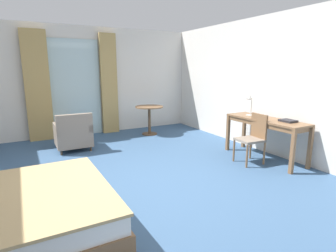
% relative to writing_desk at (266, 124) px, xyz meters
% --- Properties ---
extents(ground, '(6.52, 7.92, 0.10)m').
position_rel_writing_desk_xyz_m(ground, '(-2.58, 0.00, -0.73)').
color(ground, '#38567A').
extents(wall_back, '(6.12, 0.12, 2.72)m').
position_rel_writing_desk_xyz_m(wall_back, '(-2.58, 3.71, 0.68)').
color(wall_back, silver).
rests_on(wall_back, ground).
extents(wall_right, '(0.12, 7.52, 2.72)m').
position_rel_writing_desk_xyz_m(wall_right, '(0.42, 0.00, 0.68)').
color(wall_right, silver).
rests_on(wall_right, ground).
extents(balcony_glass_door, '(1.26, 0.02, 2.40)m').
position_rel_writing_desk_xyz_m(balcony_glass_door, '(-2.77, 3.63, 0.52)').
color(balcony_glass_door, silver).
rests_on(balcony_glass_door, ground).
extents(curtain_panel_left, '(0.55, 0.10, 2.56)m').
position_rel_writing_desk_xyz_m(curtain_panel_left, '(-3.62, 3.53, 0.60)').
color(curtain_panel_left, tan).
rests_on(curtain_panel_left, ground).
extents(curtain_panel_right, '(0.42, 0.10, 2.56)m').
position_rel_writing_desk_xyz_m(curtain_panel_right, '(-1.92, 3.53, 0.60)').
color(curtain_panel_right, tan).
rests_on(curtain_panel_right, ground).
extents(writing_desk, '(0.55, 1.60, 0.78)m').
position_rel_writing_desk_xyz_m(writing_desk, '(0.00, 0.00, 0.00)').
color(writing_desk, brown).
rests_on(writing_desk, ground).
extents(desk_chair, '(0.46, 0.43, 0.90)m').
position_rel_writing_desk_xyz_m(desk_chair, '(-0.36, -0.05, -0.18)').
color(desk_chair, gray).
rests_on(desk_chair, ground).
extents(desk_lamp, '(0.25, 0.18, 0.45)m').
position_rel_writing_desk_xyz_m(desk_lamp, '(-0.08, 0.37, 0.37)').
color(desk_lamp, '#B7B2A8').
rests_on(desk_lamp, writing_desk).
extents(closed_book, '(0.22, 0.26, 0.04)m').
position_rel_writing_desk_xyz_m(closed_book, '(0.10, -0.39, 0.11)').
color(closed_book, '#232328').
rests_on(closed_book, writing_desk).
extents(armchair_by_window, '(0.71, 0.73, 0.80)m').
position_rel_writing_desk_xyz_m(armchair_by_window, '(-3.09, 2.33, -0.35)').
color(armchair_by_window, gray).
rests_on(armchair_by_window, ground).
extents(round_cafe_table, '(0.71, 0.71, 0.74)m').
position_rel_writing_desk_xyz_m(round_cafe_table, '(-1.11, 2.82, -0.13)').
color(round_cafe_table, brown).
rests_on(round_cafe_table, ground).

